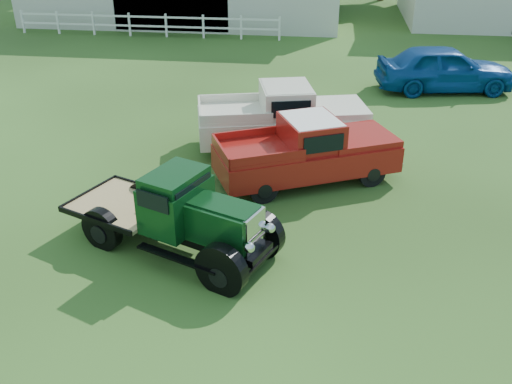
% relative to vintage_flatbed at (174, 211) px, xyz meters
% --- Properties ---
extents(ground, '(120.00, 120.00, 0.00)m').
position_rel_vintage_flatbed_xyz_m(ground, '(1.44, -0.33, -0.93)').
color(ground, '#233415').
extents(fence_rail, '(14.20, 0.16, 1.20)m').
position_rel_vintage_flatbed_xyz_m(fence_rail, '(-6.56, 19.67, -0.33)').
color(fence_rail, white).
rests_on(fence_rail, ground).
extents(vintage_flatbed, '(5.06, 3.54, 1.87)m').
position_rel_vintage_flatbed_xyz_m(vintage_flatbed, '(0.00, 0.00, 0.00)').
color(vintage_flatbed, '#0B3514').
rests_on(vintage_flatbed, ground).
extents(red_pickup, '(5.25, 3.79, 1.79)m').
position_rel_vintage_flatbed_xyz_m(red_pickup, '(2.62, 3.64, -0.04)').
color(red_pickup, maroon).
rests_on(red_pickup, ground).
extents(white_pickup, '(5.48, 3.17, 1.89)m').
position_rel_vintage_flatbed_xyz_m(white_pickup, '(1.79, 5.80, 0.01)').
color(white_pickup, beige).
rests_on(white_pickup, ground).
extents(misc_car_blue, '(5.38, 2.80, 1.75)m').
position_rel_vintage_flatbed_xyz_m(misc_car_blue, '(7.48, 12.17, -0.06)').
color(misc_car_blue, navy).
rests_on(misc_car_blue, ground).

